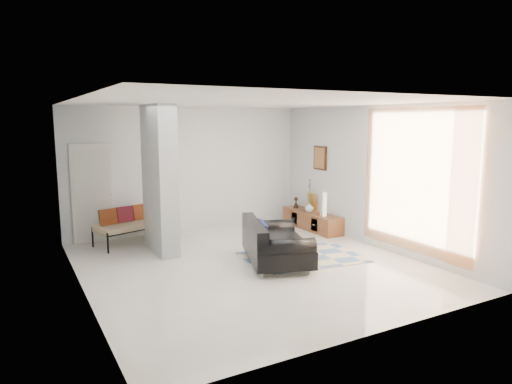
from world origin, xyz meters
TOP-DOWN VIEW (x-y plane):
  - floor at (0.00, 0.00)m, footprint 6.00×6.00m
  - ceiling at (0.00, 0.00)m, footprint 6.00×6.00m
  - wall_back at (0.00, 3.00)m, footprint 6.00×0.00m
  - wall_front at (0.00, -3.00)m, footprint 6.00×0.00m
  - wall_left at (-2.75, 0.00)m, footprint 0.00×6.00m
  - wall_right at (2.75, 0.00)m, footprint 0.00×6.00m
  - partition_column at (-1.10, 1.60)m, footprint 0.35×1.20m
  - hallway_door at (-2.10, 2.96)m, footprint 0.85×0.06m
  - curtain at (2.67, -1.15)m, footprint 0.00×2.55m
  - wall_art at (2.72, 1.70)m, footprint 0.04×0.45m
  - media_console at (2.52, 1.70)m, footprint 0.45×1.81m
  - loveseat at (0.41, -0.08)m, footprint 1.49×1.92m
  - daybed at (-1.44, 2.47)m, footprint 1.68×1.07m
  - area_rug at (1.04, -0.07)m, footprint 2.32×1.70m
  - cylinder_lamp at (2.50, 1.20)m, footprint 0.10×0.10m
  - bronze_figurine at (2.47, 2.30)m, footprint 0.15×0.15m
  - vase at (2.47, 1.74)m, footprint 0.22×0.22m

SIDE VIEW (x-z plane):
  - floor at x=0.00m, z-range 0.00..0.00m
  - area_rug at x=1.04m, z-range 0.00..0.01m
  - media_console at x=2.52m, z-range -0.20..0.60m
  - loveseat at x=0.41m, z-range -0.03..0.73m
  - daybed at x=-1.44m, z-range 0.04..0.81m
  - vase at x=2.47m, z-range 0.40..0.62m
  - bronze_figurine at x=2.47m, z-range 0.40..0.67m
  - cylinder_lamp at x=2.50m, z-range 0.40..0.93m
  - hallway_door at x=-2.10m, z-range 0.00..2.04m
  - partition_column at x=-1.10m, z-range 0.00..2.80m
  - wall_back at x=0.00m, z-range -1.60..4.40m
  - wall_front at x=0.00m, z-range -1.60..4.40m
  - wall_left at x=-2.75m, z-range -1.60..4.40m
  - wall_right at x=2.75m, z-range -1.60..4.40m
  - curtain at x=2.67m, z-range 0.17..2.72m
  - wall_art at x=2.72m, z-range 1.38..1.92m
  - ceiling at x=0.00m, z-range 2.80..2.80m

